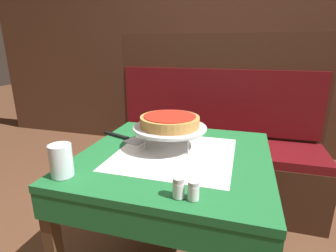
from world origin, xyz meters
name	(u,v)px	position (x,y,z in m)	size (l,w,h in m)	color
dining_table_front	(174,171)	(0.00, 0.00, 0.64)	(0.84, 0.84, 0.73)	#1E6B33
dining_table_rear	(211,106)	(-0.02, 1.55, 0.62)	(0.73, 0.73, 0.73)	red
booth_bench	(212,155)	(0.08, 0.87, 0.37)	(1.62, 0.50, 1.29)	#3D2316
back_wall_panel	(221,46)	(0.00, 2.00, 1.20)	(6.00, 0.04, 2.40)	#4C2D1E
pizza_pan_stand	(170,128)	(-0.04, 0.07, 0.83)	(0.35, 0.35, 0.10)	#ADADB2
deep_dish_pizza	(170,121)	(-0.04, 0.07, 0.86)	(0.28, 0.28, 0.05)	#C68E47
pizza_server	(124,138)	(-0.30, 0.12, 0.74)	(0.28, 0.14, 0.01)	#BCBCC1
water_glass_near	(61,160)	(-0.35, -0.32, 0.79)	(0.08, 0.08, 0.12)	silver
salt_shaker	(179,188)	(0.10, -0.34, 0.77)	(0.04, 0.04, 0.07)	silver
pepper_shaker	(193,190)	(0.15, -0.34, 0.76)	(0.04, 0.04, 0.06)	silver
condiment_caddy	(205,90)	(-0.09, 1.55, 0.77)	(0.12, 0.12, 0.15)	black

